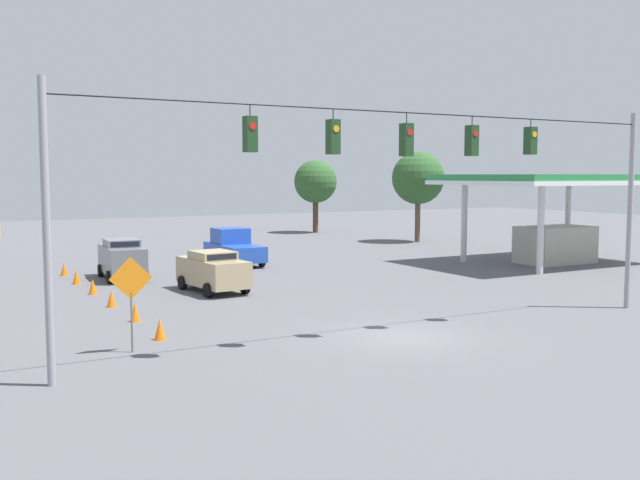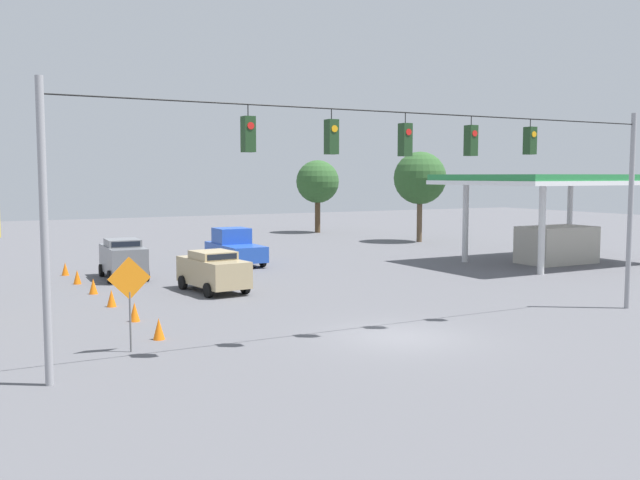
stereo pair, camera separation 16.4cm
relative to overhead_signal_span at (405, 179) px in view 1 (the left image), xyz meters
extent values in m
plane|color=#56565B|center=(-0.02, -0.15, -5.12)|extent=(140.00, 140.00, 0.00)
cylinder|color=#939399|center=(-10.78, 0.00, -1.31)|extent=(0.20, 0.20, 7.61)
cylinder|color=#939399|center=(10.74, 0.00, -1.31)|extent=(0.20, 0.20, 7.61)
cylinder|color=black|center=(-0.02, 0.00, 2.06)|extent=(21.52, 0.04, 0.04)
cube|color=#1E3D1E|center=(-5.35, 0.00, 1.31)|extent=(0.32, 0.36, 0.96)
cylinder|color=black|center=(-5.35, 0.00, 1.92)|extent=(0.03, 0.03, 0.27)
cylinder|color=orange|center=(-5.35, 0.19, 1.52)|extent=(0.20, 0.02, 0.20)
cube|color=#1E3D1E|center=(-2.69, 0.00, 1.25)|extent=(0.32, 0.36, 1.01)
cylinder|color=black|center=(-2.69, 0.00, 1.91)|extent=(0.03, 0.03, 0.30)
cylinder|color=red|center=(-2.69, 0.19, 1.48)|extent=(0.20, 0.02, 0.20)
cube|color=#1E3D1E|center=(-0.02, 0.00, 1.21)|extent=(0.32, 0.36, 1.03)
cylinder|color=black|center=(-0.02, 0.00, 1.89)|extent=(0.03, 0.03, 0.33)
cylinder|color=red|center=(-0.02, 0.19, 1.44)|extent=(0.20, 0.02, 0.20)
cube|color=#1E3D1E|center=(2.65, 0.00, 1.23)|extent=(0.32, 0.36, 1.03)
cylinder|color=black|center=(2.65, 0.00, 1.90)|extent=(0.03, 0.03, 0.31)
cylinder|color=orange|center=(2.65, 0.19, 1.46)|extent=(0.20, 0.02, 0.20)
cube|color=#1E3D1E|center=(5.31, 0.00, 1.24)|extent=(0.32, 0.36, 0.99)
cylinder|color=black|center=(5.31, 0.00, 1.90)|extent=(0.03, 0.03, 0.33)
cylinder|color=red|center=(5.31, 0.19, 1.46)|extent=(0.20, 0.02, 0.20)
cube|color=slate|center=(4.70, -17.67, -4.13)|extent=(1.97, 4.26, 1.34)
cube|color=slate|center=(4.70, -17.67, -3.28)|extent=(1.70, 1.92, 0.36)
cube|color=black|center=(4.76, -16.75, -3.28)|extent=(1.39, 0.10, 0.25)
cylinder|color=black|center=(5.65, -16.37, -4.80)|extent=(0.26, 0.65, 0.64)
cylinder|color=black|center=(3.92, -16.27, -4.80)|extent=(0.26, 0.65, 0.64)
cylinder|color=black|center=(5.49, -19.08, -4.80)|extent=(0.26, 0.65, 0.64)
cylinder|color=black|center=(3.76, -18.98, -4.80)|extent=(0.26, 0.65, 0.64)
cube|color=tan|center=(2.10, -11.70, -4.22)|extent=(2.18, 4.30, 1.16)
cube|color=tan|center=(2.10, -11.70, -3.46)|extent=(1.81, 1.97, 0.36)
cube|color=black|center=(2.01, -10.78, -3.46)|extent=(1.43, 0.16, 0.25)
cylinder|color=black|center=(2.86, -10.27, -4.80)|extent=(0.28, 0.66, 0.64)
cylinder|color=black|center=(1.08, -10.44, -4.80)|extent=(0.28, 0.66, 0.64)
cylinder|color=black|center=(3.12, -12.95, -4.80)|extent=(0.28, 0.66, 0.64)
cylinder|color=black|center=(1.34, -13.12, -4.80)|extent=(0.28, 0.66, 0.64)
cube|color=#234CB2|center=(-2.46, -20.31, -4.35)|extent=(2.09, 5.08, 0.90)
cube|color=#234CB2|center=(-2.47, -20.92, -3.45)|extent=(1.89, 1.84, 0.90)
cube|color=black|center=(-2.47, -21.84, -3.45)|extent=(1.63, 0.04, 0.63)
cylinder|color=black|center=(-3.49, -21.94, -4.80)|extent=(0.23, 0.64, 0.64)
cylinder|color=black|center=(-1.45, -21.96, -4.80)|extent=(0.23, 0.64, 0.64)
cylinder|color=black|center=(-3.46, -18.66, -4.80)|extent=(0.23, 0.64, 0.64)
cylinder|color=black|center=(-1.42, -18.68, -4.80)|extent=(0.23, 0.64, 0.64)
cone|color=orange|center=(6.94, -3.57, -4.77)|extent=(0.38, 0.38, 0.69)
cone|color=orange|center=(6.90, -6.78, -4.77)|extent=(0.38, 0.38, 0.69)
cone|color=orange|center=(6.98, -10.08, -4.77)|extent=(0.38, 0.38, 0.69)
cone|color=orange|center=(6.99, -13.60, -4.77)|extent=(0.38, 0.38, 0.69)
cone|color=orange|center=(7.08, -16.95, -4.77)|extent=(0.38, 0.38, 0.69)
cone|color=orange|center=(7.08, -20.37, -4.77)|extent=(0.38, 0.38, 0.69)
cube|color=#288442|center=(-19.55, -11.77, -0.01)|extent=(12.67, 8.73, 0.35)
cube|color=white|center=(-19.55, -11.77, -0.31)|extent=(12.77, 8.83, 0.24)
cylinder|color=silver|center=(-23.98, -14.82, -2.66)|extent=(0.36, 0.36, 4.93)
cylinder|color=silver|center=(-15.11, -14.82, -2.66)|extent=(0.36, 0.36, 4.93)
cylinder|color=silver|center=(-15.11, -8.71, -2.66)|extent=(0.36, 0.36, 4.93)
cube|color=#B2AD9E|center=(-19.55, -11.77, -4.02)|extent=(4.43, 2.62, 2.20)
cylinder|color=slate|center=(8.12, -2.39, -4.22)|extent=(0.06, 0.06, 1.80)
cube|color=orange|center=(8.12, -2.39, -2.92)|extent=(1.27, 0.04, 1.27)
cylinder|color=#4C3823|center=(-18.00, -38.76, -3.32)|extent=(0.50, 0.50, 3.60)
sphere|color=#2D5628|center=(-18.00, -38.76, -0.45)|extent=(3.90, 3.90, 3.90)
cylinder|color=brown|center=(-20.63, -26.81, -3.17)|extent=(0.42, 0.42, 3.90)
sphere|color=#2D5628|center=(-20.63, -26.81, -0.09)|extent=(4.12, 4.12, 4.12)
camera|label=1|loc=(13.32, 18.40, 0.09)|focal=40.00mm
camera|label=2|loc=(13.18, 18.48, 0.09)|focal=40.00mm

